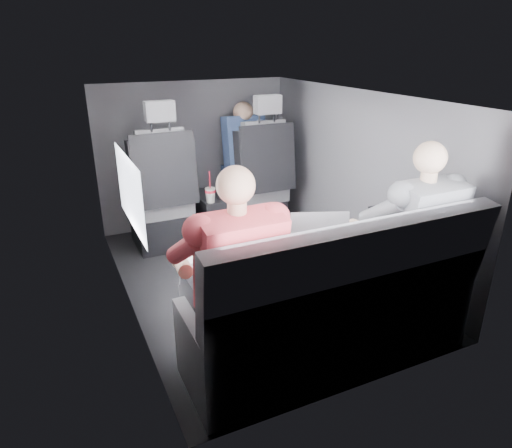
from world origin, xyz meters
name	(u,v)px	position (x,y,z in m)	size (l,w,h in m)	color
floor	(252,278)	(0.00, 0.00, 0.00)	(2.60, 2.60, 0.00)	black
ceiling	(251,95)	(0.00, 0.00, 1.35)	(2.60, 2.60, 0.00)	#B2B2AD
panel_left	(121,213)	(-0.90, 0.00, 0.68)	(0.02, 2.60, 1.35)	#56565B
panel_right	(356,179)	(0.90, 0.00, 0.68)	(0.02, 2.60, 1.35)	#56565B
panel_front	(194,155)	(0.00, 1.30, 0.68)	(1.80, 0.02, 1.35)	#56565B
panel_back	(366,273)	(0.00, -1.30, 0.68)	(1.80, 0.02, 1.35)	#56565B
side_window	(130,192)	(-0.88, -0.30, 0.90)	(0.02, 0.75, 0.42)	white
seatbelt	(267,151)	(0.45, 0.67, 0.80)	(0.05, 0.01, 0.65)	black
front_seat_left	(162,204)	(-0.45, 0.84, 0.40)	(0.52, 0.58, 1.26)	black
front_seat_right	(258,190)	(0.45, 0.84, 0.40)	(0.52, 0.58, 1.26)	black
center_console	(211,216)	(0.00, 0.88, 0.20)	(0.24, 0.48, 0.41)	black
rear_bench	(333,314)	(0.00, -1.06, 0.31)	(1.60, 0.57, 0.92)	slate
soda_cup	(210,194)	(-0.06, 0.70, 0.47)	(0.09, 0.09, 0.27)	white
water_bottle	(223,190)	(0.07, 0.77, 0.47)	(0.06, 0.06, 0.16)	#AED8EC
laptop_white	(220,256)	(-0.53, -0.76, 0.63)	(0.40, 0.44, 0.25)	white
laptop_silver	(311,238)	(0.03, -0.76, 0.63)	(0.38, 0.40, 0.23)	#A7A7AB
laptop_black	(381,228)	(0.50, -0.80, 0.63)	(0.33, 0.29, 0.23)	black
passenger_rear_left	(229,277)	(-0.56, -0.97, 0.62)	(0.48, 0.61, 1.20)	#36363C
passenger_rear_right	(405,238)	(0.53, -0.97, 0.62)	(0.49, 0.61, 1.20)	navy
passenger_front_right	(244,148)	(0.42, 1.10, 0.74)	(0.38, 0.38, 0.73)	navy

